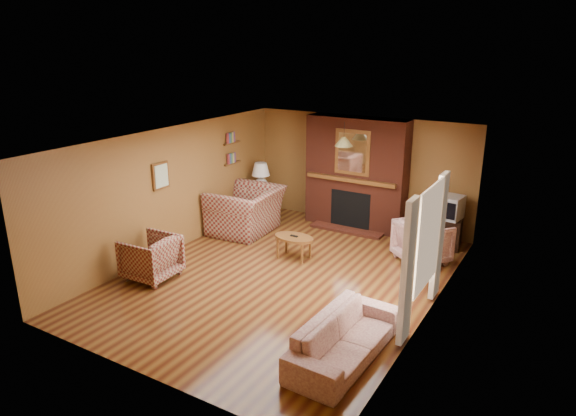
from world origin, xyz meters
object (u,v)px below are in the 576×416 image
Objects in this scene: plaid_armchair at (151,257)px; side_table at (261,204)px; table_lamp at (261,176)px; coffee_table at (294,240)px; floral_sofa at (345,338)px; tv_stand at (446,232)px; crt_tv at (449,207)px; fireplace at (356,174)px; floral_armchair at (422,242)px; plaid_loveseat at (246,210)px.

plaid_armchair is 1.36× the size of side_table.
coffee_table is at bearing -42.27° from table_lamp.
side_table is (-4.00, 4.10, 0.02)m from floral_sofa.
tv_stand is 0.53m from crt_tv.
fireplace is 3.53× the size of table_lamp.
coffee_table is at bearing -96.67° from fireplace.
floral_armchair is at bearing -8.42° from side_table.
crt_tv is (4.00, 3.99, 0.46)m from plaid_armchair.
crt_tv is (4.15, 0.34, 0.53)m from side_table.
tv_stand reaches higher than coffee_table.
fireplace is at bearing 168.98° from tv_stand.
crt_tv is at bearing 4.74° from table_lamp.
coffee_table is 3.10m from crt_tv.
floral_armchair reaches higher than plaid_armchair.
plaid_armchair is at bearing -87.65° from side_table.
crt_tv is (2.31, 2.02, 0.46)m from coffee_table.
table_lamp reaches higher than floral_sofa.
crt_tv reaches higher than tv_stand.
floral_armchair is (1.85, -1.12, -0.79)m from fireplace.
fireplace is 5.09m from floral_sofa.
plaid_loveseat is 3.72m from floral_armchair.
plaid_armchair is at bearing -6.51° from plaid_loveseat.
side_table is 4.16m from tv_stand.
fireplace is 3.93× the size of side_table.
floral_armchair is at bearing -108.17° from tv_stand.
floral_armchair is 1.10× the size of coffee_table.
plaid_loveseat reaches higher than floral_sofa.
coffee_table is 2.49m from side_table.
coffee_table is at bearing -144.63° from tv_stand.
fireplace is 2.09m from crt_tv.
fireplace is at bearing 152.30° from plaid_armchair.
floral_armchair is (3.80, 3.06, 0.01)m from plaid_armchair.
floral_armchair is at bearing 27.37° from coffee_table.
plaid_armchair is at bearing -130.59° from coffee_table.
floral_armchair reaches higher than side_table.
tv_stand is (4.15, 0.35, -0.00)m from side_table.
tv_stand is 1.11× the size of crt_tv.
coffee_table is (1.69, 1.97, -0.00)m from plaid_armchair.
plaid_loveseat is at bearing -161.51° from crt_tv.
floral_armchair reaches higher than coffee_table.
plaid_loveseat reaches higher than coffee_table.
fireplace is 2.34m from side_table.
side_table reaches higher than coffee_table.
side_table is at bearing -169.78° from plaid_loveseat.
table_lamp is 4.22m from tv_stand.
floral_armchair is 1.26× the size of table_lamp.
tv_stand is at bearing -63.07° from floral_armchair.
floral_sofa is 3.52m from floral_armchair.
fireplace reaches higher than side_table.
plaid_loveseat is at bearing -75.40° from side_table.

